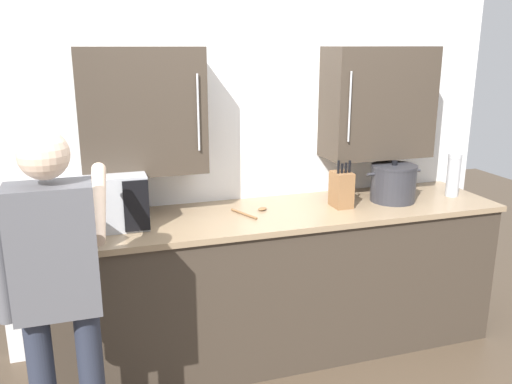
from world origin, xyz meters
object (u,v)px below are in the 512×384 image
(microwave_oven, at_px, (97,201))
(thermos_flask, at_px, (453,175))
(person_figure, at_px, (58,286))
(wooden_spoon, at_px, (253,211))
(stock_pot, at_px, (393,183))
(knife_block, at_px, (341,189))

(microwave_oven, relative_size, thermos_flask, 2.37)
(thermos_flask, relative_size, person_figure, 0.18)
(wooden_spoon, bearing_deg, microwave_oven, 178.79)
(stock_pot, distance_m, knife_block, 0.38)
(thermos_flask, height_order, person_figure, person_figure)
(person_figure, bearing_deg, wooden_spoon, 36.02)
(stock_pot, distance_m, person_figure, 2.19)
(knife_block, distance_m, person_figure, 1.84)
(wooden_spoon, bearing_deg, knife_block, -4.54)
(thermos_flask, xyz_separation_m, knife_block, (-0.83, 0.00, -0.03))
(thermos_flask, height_order, stock_pot, thermos_flask)
(microwave_oven, height_order, stock_pot, microwave_oven)
(thermos_flask, bearing_deg, stock_pot, 177.80)
(wooden_spoon, relative_size, knife_block, 0.74)
(microwave_oven, distance_m, knife_block, 1.48)
(thermos_flask, xyz_separation_m, person_figure, (-2.50, -0.75, -0.12))
(stock_pot, relative_size, knife_block, 1.27)
(knife_block, relative_size, person_figure, 0.19)
(microwave_oven, xyz_separation_m, knife_block, (1.48, -0.06, -0.04))
(microwave_oven, distance_m, wooden_spoon, 0.92)
(knife_block, bearing_deg, thermos_flask, -0.22)
(thermos_flask, relative_size, knife_block, 0.95)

